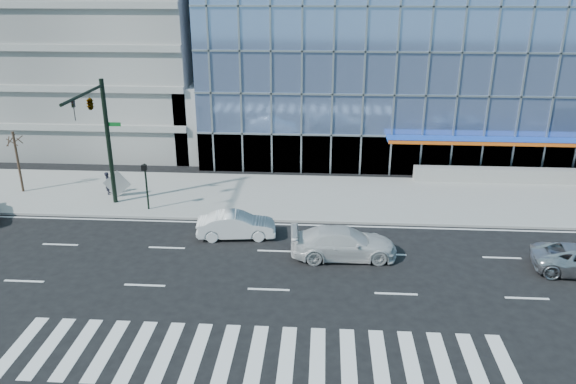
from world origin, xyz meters
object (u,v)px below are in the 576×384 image
at_px(traffic_signal, 96,117).
at_px(white_suv, 344,243).
at_px(tilted_panel, 117,184).
at_px(pedestrian, 108,183).
at_px(ped_signal_post, 146,180).
at_px(white_sedan, 236,225).
at_px(street_tree_near, 14,140).

relative_size(traffic_signal, white_suv, 1.44).
bearing_deg(tilted_panel, traffic_signal, -95.58).
height_order(white_suv, pedestrian, pedestrian).
distance_m(ped_signal_post, pedestrian, 4.41).
distance_m(ped_signal_post, tilted_panel, 3.49).
bearing_deg(white_sedan, street_tree_near, 63.07).
distance_m(white_suv, tilted_panel, 16.51).
distance_m(white_suv, white_sedan, 6.34).
relative_size(white_sedan, tilted_panel, 3.40).
distance_m(traffic_signal, ped_signal_post, 4.75).
bearing_deg(street_tree_near, pedestrian, -0.82).
bearing_deg(traffic_signal, tilted_panel, 93.75).
bearing_deg(ped_signal_post, white_suv, -23.89).
relative_size(traffic_signal, pedestrian, 5.16).
xyz_separation_m(street_tree_near, pedestrian, (6.06, -0.09, -2.85)).
relative_size(ped_signal_post, pedestrian, 1.93).
height_order(street_tree_near, tilted_panel, street_tree_near).
bearing_deg(traffic_signal, pedestrian, 108.33).
bearing_deg(white_suv, traffic_signal, 67.54).
height_order(white_suv, tilted_panel, tilted_panel).
bearing_deg(pedestrian, traffic_signal, -173.13).
distance_m(pedestrian, tilted_panel, 0.93).
bearing_deg(street_tree_near, ped_signal_post, -15.06).
xyz_separation_m(street_tree_near, tilted_panel, (6.85, -0.55, -2.71)).
height_order(pedestrian, tilted_panel, tilted_panel).
bearing_deg(tilted_panel, pedestrian, 139.92).
relative_size(white_suv, white_sedan, 1.26).
xyz_separation_m(traffic_signal, tilted_panel, (-0.16, 2.38, -5.10)).
height_order(street_tree_near, white_suv, street_tree_near).
bearing_deg(white_suv, tilted_panel, 59.89).
relative_size(street_tree_near, pedestrian, 2.73).
bearing_deg(tilted_panel, white_sedan, -40.60).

